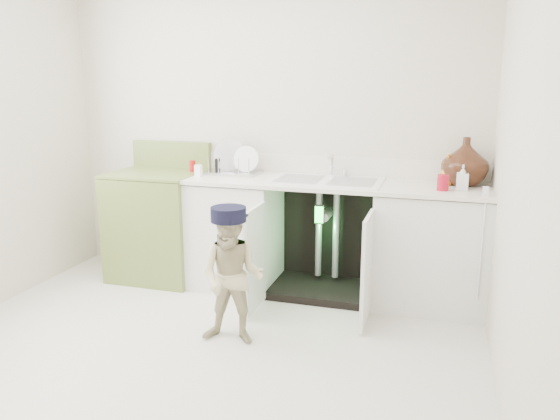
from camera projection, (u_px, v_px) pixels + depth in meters
The scene contains 5 objects.
ground at pixel (196, 352), 3.39m from camera, with size 3.50×3.50×0.00m, color beige.
room_shell at pixel (188, 152), 3.10m from camera, with size 6.00×5.50×1.26m.
counter_run at pixel (330, 234), 4.25m from camera, with size 2.44×1.02×1.25m.
avocado_stove at pixel (159, 223), 4.63m from camera, with size 0.73×0.65×1.13m.
repair_worker at pixel (233, 275), 3.43m from camera, with size 0.67×0.84×0.89m.
Camera 1 is at (1.39, -2.81, 1.65)m, focal length 35.00 mm.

